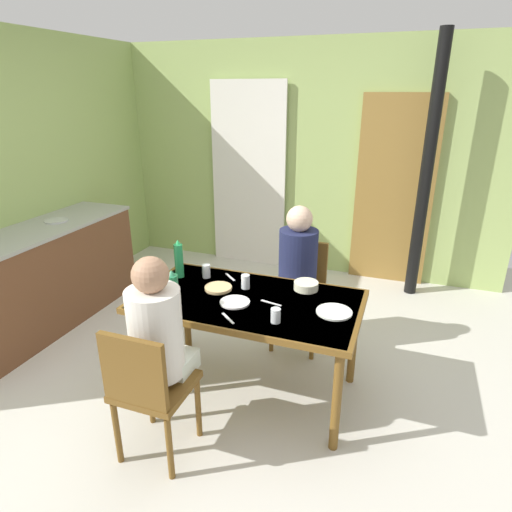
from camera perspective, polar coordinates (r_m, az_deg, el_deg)
name	(u,v)px	position (r m, az deg, el deg)	size (l,w,h in m)	color
ground_plane	(212,385)	(3.33, -5.87, -16.59)	(6.50, 6.50, 0.00)	beige
wall_back	(302,161)	(5.05, 6.07, 12.38)	(4.50, 0.10, 2.54)	#A0BA68
wall_left	(22,178)	(4.54, -28.47, 8.99)	(0.10, 3.75, 2.54)	#9CB764
door_wooden	(394,192)	(4.88, 17.69, 7.98)	(0.80, 0.05, 2.00)	olive
stove_pipe_column	(426,173)	(4.56, 21.52, 10.12)	(0.12, 0.12, 2.54)	black
curtain_panel	(248,177)	(5.17, -1.01, 10.41)	(0.90, 0.03, 2.13)	white
kitchen_counter	(41,278)	(4.33, -26.48, -2.59)	(0.61, 1.95, 0.91)	brown
dining_table	(248,308)	(2.92, -1.01, -6.90)	(1.49, 0.82, 0.73)	brown
chair_near_diner	(148,387)	(2.56, -14.05, -16.36)	(0.40, 0.40, 0.87)	brown
chair_far_diner	(300,287)	(3.60, 5.88, -4.13)	(0.40, 0.40, 0.87)	brown
person_near_diner	(157,330)	(2.50, -12.91, -9.46)	(0.30, 0.37, 0.77)	silver
person_far_diner	(297,261)	(3.37, 5.48, -0.70)	(0.30, 0.37, 0.77)	#262B4E
water_bottle_green_near	(179,260)	(3.21, -10.12, -0.47)	(0.06, 0.06, 0.29)	#299F56
water_bottle_green_far	(173,291)	(2.76, -10.91, -4.53)	(0.08, 0.08, 0.26)	#237E4A
serving_bowl_center	(306,286)	(3.03, 6.61, -3.90)	(0.17, 0.17, 0.06)	#EBE8C4
dinner_plate_near_left	(235,302)	(2.83, -2.80, -6.09)	(0.20, 0.20, 0.01)	white
dinner_plate_near_right	(334,312)	(2.76, 10.26, -7.25)	(0.23, 0.23, 0.01)	white
drinking_glass_by_near_diner	(206,271)	(3.21, -6.56, -1.98)	(0.06, 0.06, 0.10)	silver
drinking_glass_by_far_diner	(246,282)	(3.01, -1.39, -3.40)	(0.06, 0.06, 0.10)	silver
drinking_glass_spare_center	(276,315)	(2.60, 2.61, -7.83)	(0.06, 0.06, 0.09)	silver
bread_plate_sliced	(218,288)	(3.03, -4.99, -4.20)	(0.19, 0.19, 0.02)	#DBB77A
cutlery_knife_near	(228,318)	(2.66, -3.71, -8.19)	(0.15, 0.02, 0.00)	silver
cutlery_fork_near	(230,277)	(3.21, -3.42, -2.78)	(0.15, 0.02, 0.00)	silver
cutlery_knife_far	(271,303)	(2.83, 2.00, -6.20)	(0.15, 0.02, 0.00)	silver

